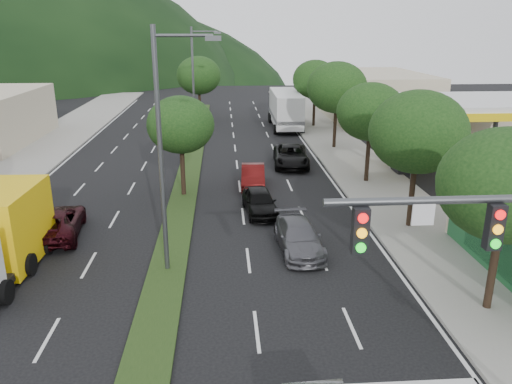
{
  "coord_description": "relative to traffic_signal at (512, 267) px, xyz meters",
  "views": [
    {
      "loc": [
        2.49,
        -11.43,
        9.85
      ],
      "look_at": [
        3.99,
        10.93,
        2.48
      ],
      "focal_mm": 35.0,
      "sensor_mm": 36.0,
      "label": 1
    }
  ],
  "objects": [
    {
      "name": "sidewalk_right",
      "position": [
        3.47,
        26.54,
        -4.57
      ],
      "size": [
        5.0,
        90.0,
        0.15
      ],
      "primitive_type": "cube",
      "color": "gray",
      "rests_on": "ground"
    },
    {
      "name": "sidewalk_left",
      "position": [
        -22.03,
        26.54,
        -4.57
      ],
      "size": [
        6.0,
        90.0,
        0.15
      ],
      "primitive_type": "cube",
      "color": "gray",
      "rests_on": "ground"
    },
    {
      "name": "median",
      "position": [
        -9.03,
        29.54,
        -4.59
      ],
      "size": [
        1.6,
        56.0,
        0.12
      ],
      "primitive_type": "cube",
      "color": "#1B3212",
      "rests_on": "ground"
    },
    {
      "name": "traffic_signal",
      "position": [
        0.0,
        0.0,
        0.0
      ],
      "size": [
        6.12,
        0.4,
        7.0
      ],
      "color": "#47494C",
      "rests_on": "ground"
    },
    {
      "name": "gas_canopy",
      "position": [
        9.97,
        23.54,
        0.0
      ],
      "size": [
        12.2,
        8.2,
        5.25
      ],
      "color": "silver",
      "rests_on": "ground"
    },
    {
      "name": "bldg_right_far",
      "position": [
        10.47,
        45.54,
        -2.05
      ],
      "size": [
        10.0,
        16.0,
        5.2
      ],
      "primitive_type": "cube",
      "color": "beige",
      "rests_on": "ground"
    },
    {
      "name": "tree_r_a",
      "position": [
        2.97,
        5.54,
        0.17
      ],
      "size": [
        4.6,
        4.6,
        6.63
      ],
      "color": "black",
      "rests_on": "sidewalk_right"
    },
    {
      "name": "tree_r_b",
      "position": [
        2.97,
        13.54,
        0.39
      ],
      "size": [
        4.8,
        4.8,
        6.94
      ],
      "color": "black",
      "rests_on": "sidewalk_right"
    },
    {
      "name": "tree_r_c",
      "position": [
        2.97,
        21.54,
        0.1
      ],
      "size": [
        4.4,
        4.4,
        6.48
      ],
      "color": "black",
      "rests_on": "sidewalk_right"
    },
    {
      "name": "tree_r_d",
      "position": [
        2.97,
        31.54,
        0.54
      ],
      "size": [
        5.0,
        5.0,
        7.17
      ],
      "color": "black",
      "rests_on": "sidewalk_right"
    },
    {
      "name": "tree_r_e",
      "position": [
        2.97,
        41.54,
        0.25
      ],
      "size": [
        4.6,
        4.6,
        6.71
      ],
      "color": "black",
      "rests_on": "sidewalk_right"
    },
    {
      "name": "tree_med_near",
      "position": [
        -9.03,
        19.54,
        -0.22
      ],
      "size": [
        4.0,
        4.0,
        6.02
      ],
      "color": "black",
      "rests_on": "median"
    },
    {
      "name": "tree_med_far",
      "position": [
        -9.03,
        45.54,
        0.36
      ],
      "size": [
        4.8,
        4.8,
        6.94
      ],
      "color": "black",
      "rests_on": "median"
    },
    {
      "name": "streetlight_near",
      "position": [
        -8.82,
        9.54,
        0.94
      ],
      "size": [
        2.6,
        0.25,
        10.0
      ],
      "color": "#47494C",
      "rests_on": "ground"
    },
    {
      "name": "streetlight_mid",
      "position": [
        -8.82,
        34.54,
        0.94
      ],
      "size": [
        2.6,
        0.25,
        10.0
      ],
      "color": "#47494C",
      "rests_on": "ground"
    },
    {
      "name": "suv_maroon",
      "position": [
        -14.91,
        13.66,
        -3.92
      ],
      "size": [
        3.03,
        5.46,
        1.45
      ],
      "primitive_type": "imported",
      "rotation": [
        0.0,
        0.0,
        3.27
      ],
      "color": "black",
      "rests_on": "ground"
    },
    {
      "name": "car_queue_a",
      "position": [
        -4.58,
        16.17,
        -3.95
      ],
      "size": [
        2.02,
        4.23,
        1.39
      ],
      "primitive_type": "imported",
      "rotation": [
        0.0,
        0.0,
        0.09
      ],
      "color": "black",
      "rests_on": "ground"
    },
    {
      "name": "car_queue_b",
      "position": [
        -3.15,
        11.17,
        -3.97
      ],
      "size": [
        2.11,
        4.71,
        1.34
      ],
      "primitive_type": "imported",
      "rotation": [
        0.0,
        0.0,
        0.05
      ],
      "color": "#545359",
      "rests_on": "ground"
    },
    {
      "name": "car_queue_c",
      "position": [
        -4.65,
        21.17,
        -3.95
      ],
      "size": [
        1.71,
        4.32,
        1.4
      ],
      "primitive_type": "imported",
      "rotation": [
        0.0,
        0.0,
        -0.05
      ],
      "color": "#520E0D",
      "rests_on": "ground"
    },
    {
      "name": "car_queue_d",
      "position": [
        -1.49,
        26.17,
        -3.89
      ],
      "size": [
        2.88,
        5.6,
        1.51
      ],
      "primitive_type": "imported",
      "rotation": [
        0.0,
        0.0,
        -0.07
      ],
      "color": "black",
      "rests_on": "ground"
    },
    {
      "name": "motorhome",
      "position": [
        -0.03,
        41.37,
        -2.7
      ],
      "size": [
        3.15,
        9.55,
        3.65
      ],
      "rotation": [
        0.0,
        0.0,
        -0.02
      ],
      "color": "silver",
      "rests_on": "ground"
    }
  ]
}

